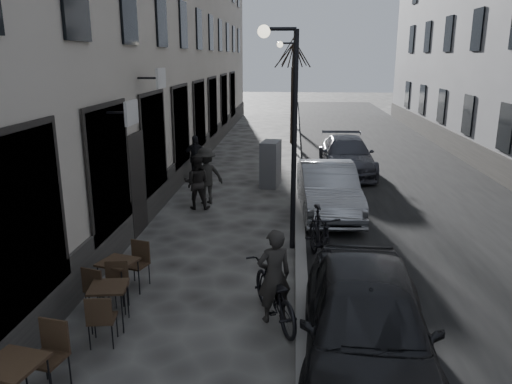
# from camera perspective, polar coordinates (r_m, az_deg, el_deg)

# --- Properties ---
(road) EXTENTS (7.30, 60.00, 0.00)m
(road) POSITION_cam_1_polar(r_m,az_deg,el_deg) (22.02, 14.37, 3.15)
(road) COLOR black
(road) RESTS_ON ground
(kerb) EXTENTS (0.25, 60.00, 0.12)m
(kerb) POSITION_cam_1_polar(r_m,az_deg,el_deg) (21.66, 4.82, 3.54)
(kerb) COLOR gray
(kerb) RESTS_ON ground
(streetlamp_near) EXTENTS (0.90, 0.28, 5.09)m
(streetlamp_near) POSITION_cam_1_polar(r_m,az_deg,el_deg) (11.29, 3.58, 8.74)
(streetlamp_near) COLOR black
(streetlamp_near) RESTS_ON ground
(streetlamp_far) EXTENTS (0.90, 0.28, 5.09)m
(streetlamp_far) POSITION_cam_1_polar(r_m,az_deg,el_deg) (23.25, 4.03, 12.07)
(streetlamp_far) COLOR black
(streetlamp_far) RESTS_ON ground
(tree_near) EXTENTS (2.40, 2.40, 5.70)m
(tree_near) POSITION_cam_1_polar(r_m,az_deg,el_deg) (26.22, 4.30, 15.71)
(tree_near) COLOR black
(tree_near) RESTS_ON ground
(tree_far) EXTENTS (2.40, 2.40, 5.70)m
(tree_far) POSITION_cam_1_polar(r_m,az_deg,el_deg) (32.22, 4.33, 15.61)
(tree_far) COLOR black
(tree_far) RESTS_ON ground
(bistro_set_b) EXTENTS (0.69, 1.53, 0.88)m
(bistro_set_b) POSITION_cam_1_polar(r_m,az_deg,el_deg) (8.92, -16.41, -11.94)
(bistro_set_b) COLOR #301F15
(bistro_set_b) RESTS_ON ground
(bistro_set_c) EXTENTS (0.84, 1.57, 0.90)m
(bistro_set_c) POSITION_cam_1_polar(r_m,az_deg,el_deg) (9.82, -15.41, -9.20)
(bistro_set_c) COLOR #301F15
(bistro_set_c) RESTS_ON ground
(utility_cabinet) EXTENTS (0.74, 1.14, 1.59)m
(utility_cabinet) POSITION_cam_1_polar(r_m,az_deg,el_deg) (17.49, 1.68, 3.23)
(utility_cabinet) COLOR #59595B
(utility_cabinet) RESTS_ON ground
(bicycle) EXTENTS (1.35, 2.04, 1.01)m
(bicycle) POSITION_cam_1_polar(r_m,az_deg,el_deg) (8.73, 2.06, -11.48)
(bicycle) COLOR black
(bicycle) RESTS_ON ground
(cyclist_rider) EXTENTS (0.71, 0.60, 1.66)m
(cyclist_rider) POSITION_cam_1_polar(r_m,az_deg,el_deg) (8.59, 2.08, -9.55)
(cyclist_rider) COLOR black
(cyclist_rider) RESTS_ON ground
(pedestrian_near) EXTENTS (0.80, 0.63, 1.62)m
(pedestrian_near) POSITION_cam_1_polar(r_m,az_deg,el_deg) (14.95, -6.81, 1.11)
(pedestrian_near) COLOR black
(pedestrian_near) RESTS_ON ground
(pedestrian_mid) EXTENTS (1.31, 1.16, 1.76)m
(pedestrian_mid) POSITION_cam_1_polar(r_m,az_deg,el_deg) (15.43, -5.75, 1.85)
(pedestrian_mid) COLOR #272522
(pedestrian_mid) RESTS_ON ground
(pedestrian_far) EXTENTS (1.02, 0.53, 1.67)m
(pedestrian_far) POSITION_cam_1_polar(r_m,az_deg,el_deg) (18.47, -6.96, 3.89)
(pedestrian_far) COLOR black
(pedestrian_far) RESTS_ON ground
(car_near) EXTENTS (2.14, 4.71, 1.57)m
(car_near) POSITION_cam_1_polar(r_m,az_deg,el_deg) (7.45, 12.55, -14.46)
(car_near) COLOR black
(car_near) RESTS_ON ground
(car_mid) EXTENTS (1.81, 4.51, 1.46)m
(car_mid) POSITION_cam_1_polar(r_m,az_deg,el_deg) (14.54, 8.21, 0.33)
(car_mid) COLOR gray
(car_mid) RESTS_ON ground
(car_far) EXTENTS (2.02, 4.81, 1.39)m
(car_far) POSITION_cam_1_polar(r_m,az_deg,el_deg) (19.83, 10.30, 4.13)
(car_far) COLOR #393A43
(car_far) RESTS_ON ground
(moped) EXTENTS (0.96, 2.18, 1.26)m
(moped) POSITION_cam_1_polar(r_m,az_deg,el_deg) (10.96, 7.37, -5.18)
(moped) COLOR black
(moped) RESTS_ON ground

